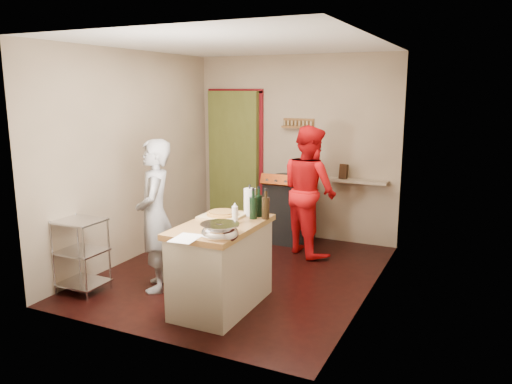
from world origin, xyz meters
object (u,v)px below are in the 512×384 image
at_px(island, 222,263).
at_px(person_red, 309,190).
at_px(stove, 289,210).
at_px(wire_shelving, 81,252).
at_px(person_stripe, 155,216).

height_order(island, person_red, person_red).
xyz_separation_m(stove, island, (0.21, -2.32, 0.01)).
height_order(wire_shelving, island, island).
height_order(person_stripe, person_red, person_red).
relative_size(wire_shelving, person_stripe, 0.49).
relative_size(stove, island, 0.78).
relative_size(wire_shelving, island, 0.62).
height_order(stove, wire_shelving, stove).
bearing_deg(wire_shelving, island, 11.07).
height_order(stove, person_stripe, person_stripe).
distance_m(wire_shelving, person_stripe, 0.87).
bearing_deg(person_stripe, stove, 132.52).
relative_size(person_stripe, person_red, 0.96).
relative_size(island, person_stripe, 0.79).
bearing_deg(island, wire_shelving, -168.93).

